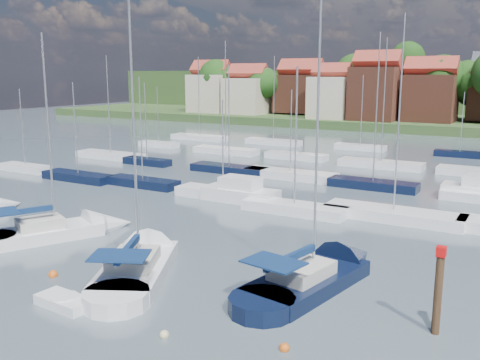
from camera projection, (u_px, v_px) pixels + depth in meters
The scene contains 11 objects.
ground at pixel (365, 172), 62.55m from camera, with size 260.00×260.00×0.00m, color #45515E.
sailboat_left at pixel (67, 231), 37.97m from camera, with size 7.56×11.33×15.19m.
sailboat_centre at pixel (144, 260), 32.00m from camera, with size 8.76×12.92×17.28m.
sailboat_navy at pixel (324, 274), 29.83m from camera, with size 5.46×12.90×17.29m.
tender at pixel (64, 302), 26.44m from camera, with size 3.13×1.62×0.66m.
timber_piling at pixel (437, 312), 23.54m from camera, with size 0.40×0.40×6.30m.
buoy_c at pixel (53, 276), 30.39m from camera, with size 0.53×0.53×0.53m, color #D85914.
buoy_d at pixel (164, 337), 23.41m from camera, with size 0.42×0.42×0.42m, color beige.
buoy_e at pixel (274, 263), 32.59m from camera, with size 0.54×0.54×0.54m, color #D85914.
buoy_f at pixel (284, 350), 22.31m from camera, with size 0.44×0.44×0.44m, color #D85914.
marina_field at pixel (369, 177), 57.41m from camera, with size 79.62×41.41×15.93m.
Camera 1 is at (18.15, -20.58, 11.37)m, focal length 40.00 mm.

